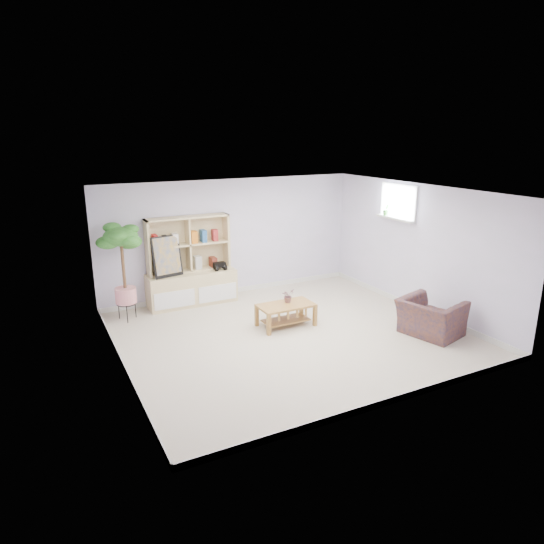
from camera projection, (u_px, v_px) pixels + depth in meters
name	position (u px, v px, depth m)	size (l,w,h in m)	color
floor	(290.00, 334.00, 8.20)	(5.50, 5.00, 0.01)	#BAAB91
ceiling	(291.00, 192.00, 7.53)	(5.50, 5.00, 0.01)	white
walls	(290.00, 266.00, 7.86)	(5.51, 5.01, 2.40)	silver
baseboard	(290.00, 332.00, 8.18)	(5.50, 5.00, 0.10)	silver
window	(399.00, 202.00, 9.35)	(0.10, 0.98, 0.68)	#CAE5FF
window_sill	(395.00, 218.00, 9.42)	(0.14, 1.00, 0.04)	silver
storage_unit	(191.00, 261.00, 9.44)	(1.74, 0.59, 1.74)	beige
poster	(167.00, 256.00, 9.11)	(0.57, 0.13, 0.78)	orange
toy_truck	(220.00, 266.00, 9.64)	(0.33, 0.23, 0.17)	black
coffee_table	(286.00, 315.00, 8.52)	(0.98, 0.53, 0.40)	olive
table_plant	(288.00, 296.00, 8.55)	(0.22, 0.19, 0.24)	#1D6025
floor_tree	(124.00, 273.00, 8.60)	(0.66, 0.66, 1.78)	#29682B
armchair	(431.00, 315.00, 8.10)	(0.95, 0.83, 0.70)	#161E3F
sill_plant	(386.00, 210.00, 9.62)	(0.12, 0.10, 0.22)	#29682B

